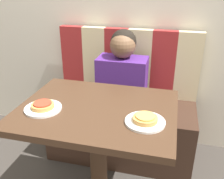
{
  "coord_description": "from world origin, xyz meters",
  "views": [
    {
      "loc": [
        0.36,
        -1.1,
        1.4
      ],
      "look_at": [
        0.0,
        0.32,
        0.74
      ],
      "focal_mm": 40.0,
      "sensor_mm": 36.0,
      "label": 1
    }
  ],
  "objects_px": {
    "plate_right": "(145,122)",
    "pizza_left": "(43,105)",
    "plate_left": "(43,108)",
    "person": "(122,70)",
    "pizza_right": "(145,118)"
  },
  "relations": [
    {
      "from": "plate_right",
      "to": "pizza_left",
      "type": "bearing_deg",
      "value": -180.0
    },
    {
      "from": "plate_left",
      "to": "plate_right",
      "type": "distance_m",
      "value": 0.53
    },
    {
      "from": "plate_right",
      "to": "pizza_left",
      "type": "distance_m",
      "value": 0.53
    },
    {
      "from": "plate_right",
      "to": "person",
      "type": "bearing_deg",
      "value": 109.88
    },
    {
      "from": "plate_left",
      "to": "plate_right",
      "type": "height_order",
      "value": "same"
    },
    {
      "from": "person",
      "to": "plate_left",
      "type": "distance_m",
      "value": 0.78
    },
    {
      "from": "plate_right",
      "to": "pizza_right",
      "type": "bearing_deg",
      "value": -90.0
    },
    {
      "from": "plate_right",
      "to": "pizza_left",
      "type": "xyz_separation_m",
      "value": [
        -0.53,
        -0.0,
        0.02
      ]
    },
    {
      "from": "pizza_left",
      "to": "pizza_right",
      "type": "distance_m",
      "value": 0.53
    },
    {
      "from": "pizza_left",
      "to": "pizza_right",
      "type": "height_order",
      "value": "same"
    },
    {
      "from": "person",
      "to": "pizza_left",
      "type": "relative_size",
      "value": 5.0
    },
    {
      "from": "person",
      "to": "pizza_left",
      "type": "distance_m",
      "value": 0.78
    },
    {
      "from": "person",
      "to": "pizza_left",
      "type": "height_order",
      "value": "person"
    },
    {
      "from": "pizza_left",
      "to": "pizza_right",
      "type": "relative_size",
      "value": 1.0
    },
    {
      "from": "person",
      "to": "plate_right",
      "type": "xyz_separation_m",
      "value": [
        0.26,
        -0.73,
        0.02
      ]
    }
  ]
}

